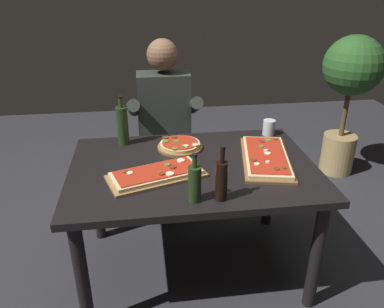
{
  "coord_description": "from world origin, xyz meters",
  "views": [
    {
      "loc": [
        -0.27,
        -1.92,
        1.74
      ],
      "look_at": [
        0.0,
        0.05,
        0.79
      ],
      "focal_mm": 35.63,
      "sensor_mm": 36.0,
      "label": 1
    }
  ],
  "objects_px": {
    "dining_table": "(193,180)",
    "potted_plant_corner": "(350,85)",
    "oil_bottle_amber": "(221,179)",
    "seated_diner": "(165,121)",
    "wine_bottle_dark": "(122,125)",
    "pizza_rectangular_front": "(157,174)",
    "vinegar_bottle_green": "(195,183)",
    "diner_chair": "(165,146)",
    "tumbler_near_camera": "(269,127)",
    "pizza_round_far": "(180,145)",
    "pizza_rectangular_left": "(266,157)"
  },
  "relations": [
    {
      "from": "dining_table",
      "to": "potted_plant_corner",
      "type": "bearing_deg",
      "value": 36.18
    },
    {
      "from": "oil_bottle_amber",
      "to": "seated_diner",
      "type": "bearing_deg",
      "value": 99.99
    },
    {
      "from": "wine_bottle_dark",
      "to": "pizza_rectangular_front",
      "type": "bearing_deg",
      "value": -68.79
    },
    {
      "from": "vinegar_bottle_green",
      "to": "potted_plant_corner",
      "type": "xyz_separation_m",
      "value": [
        1.59,
        1.49,
        0.01
      ]
    },
    {
      "from": "vinegar_bottle_green",
      "to": "diner_chair",
      "type": "xyz_separation_m",
      "value": [
        -0.07,
        1.22,
        -0.35
      ]
    },
    {
      "from": "tumbler_near_camera",
      "to": "seated_diner",
      "type": "bearing_deg",
      "value": 152.92
    },
    {
      "from": "vinegar_bottle_green",
      "to": "diner_chair",
      "type": "height_order",
      "value": "vinegar_bottle_green"
    },
    {
      "from": "dining_table",
      "to": "tumbler_near_camera",
      "type": "distance_m",
      "value": 0.71
    },
    {
      "from": "dining_table",
      "to": "vinegar_bottle_green",
      "type": "xyz_separation_m",
      "value": [
        -0.04,
        -0.36,
        0.19
      ]
    },
    {
      "from": "pizza_round_far",
      "to": "wine_bottle_dark",
      "type": "relative_size",
      "value": 0.89
    },
    {
      "from": "pizza_round_far",
      "to": "vinegar_bottle_green",
      "type": "bearing_deg",
      "value": -89.5
    },
    {
      "from": "diner_chair",
      "to": "pizza_round_far",
      "type": "bearing_deg",
      "value": -84.31
    },
    {
      "from": "pizza_rectangular_left",
      "to": "wine_bottle_dark",
      "type": "height_order",
      "value": "wine_bottle_dark"
    },
    {
      "from": "tumbler_near_camera",
      "to": "pizza_round_far",
      "type": "bearing_deg",
      "value": -167.33
    },
    {
      "from": "oil_bottle_amber",
      "to": "vinegar_bottle_green",
      "type": "bearing_deg",
      "value": 177.83
    },
    {
      "from": "diner_chair",
      "to": "pizza_rectangular_left",
      "type": "bearing_deg",
      "value": -57.27
    },
    {
      "from": "pizza_round_far",
      "to": "pizza_rectangular_left",
      "type": "bearing_deg",
      "value": -26.21
    },
    {
      "from": "vinegar_bottle_green",
      "to": "dining_table",
      "type": "bearing_deg",
      "value": 83.09
    },
    {
      "from": "vinegar_bottle_green",
      "to": "seated_diner",
      "type": "xyz_separation_m",
      "value": [
        -0.07,
        1.1,
        -0.09
      ]
    },
    {
      "from": "seated_diner",
      "to": "potted_plant_corner",
      "type": "bearing_deg",
      "value": 13.4
    },
    {
      "from": "pizza_round_far",
      "to": "wine_bottle_dark",
      "type": "distance_m",
      "value": 0.39
    },
    {
      "from": "pizza_rectangular_left",
      "to": "oil_bottle_amber",
      "type": "relative_size",
      "value": 2.19
    },
    {
      "from": "vinegar_bottle_green",
      "to": "pizza_round_far",
      "type": "bearing_deg",
      "value": 90.5
    },
    {
      "from": "pizza_rectangular_front",
      "to": "pizza_round_far",
      "type": "height_order",
      "value": "same"
    },
    {
      "from": "vinegar_bottle_green",
      "to": "potted_plant_corner",
      "type": "bearing_deg",
      "value": 43.23
    },
    {
      "from": "wine_bottle_dark",
      "to": "diner_chair",
      "type": "distance_m",
      "value": 0.69
    },
    {
      "from": "oil_bottle_amber",
      "to": "vinegar_bottle_green",
      "type": "distance_m",
      "value": 0.13
    },
    {
      "from": "wine_bottle_dark",
      "to": "oil_bottle_amber",
      "type": "relative_size",
      "value": 1.12
    },
    {
      "from": "dining_table",
      "to": "oil_bottle_amber",
      "type": "distance_m",
      "value": 0.43
    },
    {
      "from": "dining_table",
      "to": "seated_diner",
      "type": "height_order",
      "value": "seated_diner"
    },
    {
      "from": "pizza_rectangular_left",
      "to": "potted_plant_corner",
      "type": "distance_m",
      "value": 1.58
    },
    {
      "from": "tumbler_near_camera",
      "to": "vinegar_bottle_green",
      "type": "bearing_deg",
      "value": -129.31
    },
    {
      "from": "pizza_round_far",
      "to": "tumbler_near_camera",
      "type": "xyz_separation_m",
      "value": [
        0.62,
        0.14,
        0.03
      ]
    },
    {
      "from": "vinegar_bottle_green",
      "to": "potted_plant_corner",
      "type": "relative_size",
      "value": 0.2
    },
    {
      "from": "dining_table",
      "to": "potted_plant_corner",
      "type": "relative_size",
      "value": 1.1
    },
    {
      "from": "potted_plant_corner",
      "to": "dining_table",
      "type": "bearing_deg",
      "value": -143.82
    },
    {
      "from": "dining_table",
      "to": "pizza_round_far",
      "type": "relative_size",
      "value": 4.96
    },
    {
      "from": "potted_plant_corner",
      "to": "pizza_round_far",
      "type": "bearing_deg",
      "value": -151.05
    },
    {
      "from": "dining_table",
      "to": "wine_bottle_dark",
      "type": "distance_m",
      "value": 0.59
    },
    {
      "from": "pizza_rectangular_front",
      "to": "seated_diner",
      "type": "distance_m",
      "value": 0.86
    },
    {
      "from": "pizza_rectangular_left",
      "to": "wine_bottle_dark",
      "type": "bearing_deg",
      "value": 156.95
    },
    {
      "from": "seated_diner",
      "to": "dining_table",
      "type": "bearing_deg",
      "value": -81.51
    },
    {
      "from": "wine_bottle_dark",
      "to": "tumbler_near_camera",
      "type": "height_order",
      "value": "wine_bottle_dark"
    },
    {
      "from": "pizza_round_far",
      "to": "vinegar_bottle_green",
      "type": "distance_m",
      "value": 0.62
    },
    {
      "from": "pizza_round_far",
      "to": "oil_bottle_amber",
      "type": "xyz_separation_m",
      "value": [
        0.13,
        -0.62,
        0.09
      ]
    },
    {
      "from": "pizza_rectangular_front",
      "to": "diner_chair",
      "type": "relative_size",
      "value": 0.64
    },
    {
      "from": "oil_bottle_amber",
      "to": "vinegar_bottle_green",
      "type": "xyz_separation_m",
      "value": [
        -0.13,
        0.0,
        -0.01
      ]
    },
    {
      "from": "wine_bottle_dark",
      "to": "vinegar_bottle_green",
      "type": "distance_m",
      "value": 0.81
    },
    {
      "from": "pizza_rectangular_left",
      "to": "pizza_rectangular_front",
      "type": "bearing_deg",
      "value": -169.21
    },
    {
      "from": "vinegar_bottle_green",
      "to": "tumbler_near_camera",
      "type": "height_order",
      "value": "vinegar_bottle_green"
    }
  ]
}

